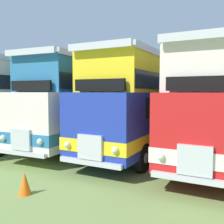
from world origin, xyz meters
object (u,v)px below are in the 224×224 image
Objects in this scene: bus_fourth_in_row at (218,103)px; bus_first_in_row at (38,100)px; bus_third_in_row at (148,102)px; cone_near_end at (25,183)px; bus_second_in_row at (91,101)px.

bus_first_in_row is at bearing -176.33° from bus_fourth_in_row.
bus_first_in_row is 1.03× the size of bus_third_in_row.
bus_fourth_in_row reaches higher than cone_near_end.
bus_second_in_row is 7.70m from cone_near_end.
bus_third_in_row is 0.94× the size of bus_fourth_in_row.
bus_fourth_in_row is at bearing 0.57° from bus_second_in_row.
bus_fourth_in_row is (6.52, 0.07, 0.00)m from bus_second_in_row.
bus_third_in_row is at bearing 79.71° from cone_near_end.
bus_second_in_row is 1.00× the size of bus_third_in_row.
bus_second_in_row is 16.73× the size of cone_near_end.
bus_first_in_row and bus_second_in_row have the same top height.
bus_third_in_row is (3.27, -0.06, -0.00)m from bus_second_in_row.
bus_second_in_row is at bearing 9.81° from bus_first_in_row.
cone_near_end is (1.98, -7.16, -2.04)m from bus_second_in_row.
bus_third_in_row and bus_fourth_in_row have the same top height.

